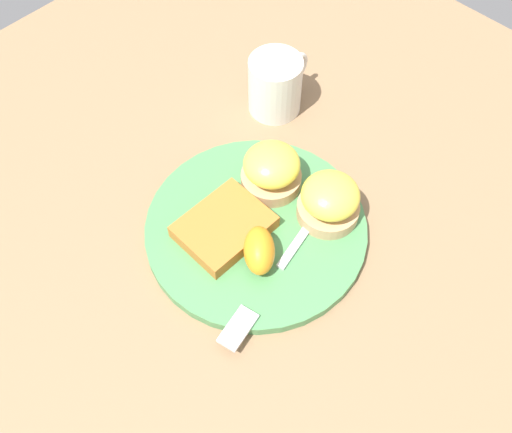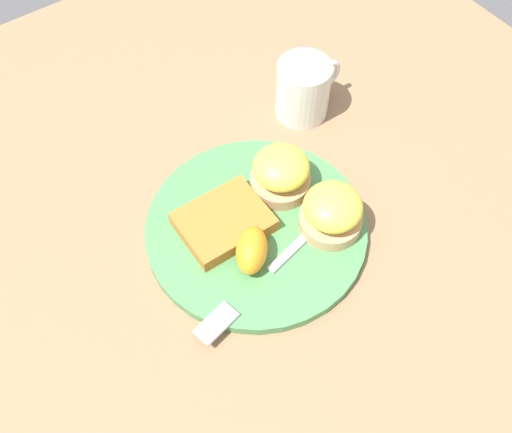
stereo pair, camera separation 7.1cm
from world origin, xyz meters
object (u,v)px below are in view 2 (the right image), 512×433
(fork, at_px, (265,276))
(orange_wedge, at_px, (252,250))
(hashbrown_patty, at_px, (224,222))
(sandwich_benedict_left, at_px, (332,212))
(sandwich_benedict_right, at_px, (281,172))
(cup, at_px, (304,89))

(fork, bearing_deg, orange_wedge, 86.85)
(hashbrown_patty, bearing_deg, orange_wedge, -89.32)
(sandwich_benedict_left, distance_m, sandwich_benedict_right, 0.08)
(sandwich_benedict_left, xyz_separation_m, sandwich_benedict_right, (-0.01, 0.08, 0.00))
(hashbrown_patty, bearing_deg, sandwich_benedict_left, -34.64)
(orange_wedge, relative_size, cup, 0.59)
(cup, bearing_deg, hashbrown_patty, -152.49)
(sandwich_benedict_left, xyz_separation_m, fork, (-0.11, -0.01, -0.03))
(hashbrown_patty, relative_size, fork, 0.44)
(hashbrown_patty, relative_size, orange_wedge, 1.74)
(sandwich_benedict_left, relative_size, sandwich_benedict_right, 1.00)
(sandwich_benedict_left, bearing_deg, fork, -173.45)
(sandwich_benedict_right, distance_m, fork, 0.13)
(sandwich_benedict_left, relative_size, cup, 0.75)
(sandwich_benedict_right, bearing_deg, sandwich_benedict_left, -80.05)
(sandwich_benedict_right, distance_m, cup, 0.15)
(hashbrown_patty, xyz_separation_m, orange_wedge, (0.00, -0.06, 0.01))
(fork, height_order, cup, cup)
(hashbrown_patty, height_order, fork, hashbrown_patty)
(hashbrown_patty, xyz_separation_m, cup, (0.20, 0.11, 0.02))
(cup, bearing_deg, fork, -136.89)
(sandwich_benedict_left, height_order, sandwich_benedict_right, same)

